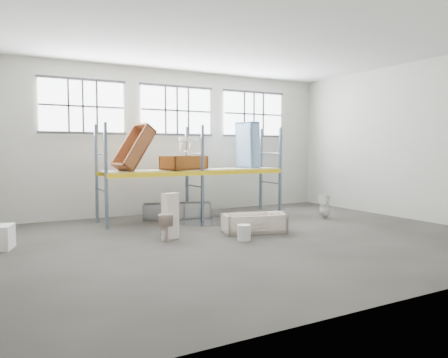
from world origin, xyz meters
TOP-DOWN VIEW (x-y plane):
  - floor at (0.00, 0.00)m, footprint 12.00×10.00m
  - ceiling at (0.00, 0.00)m, footprint 12.00×10.00m
  - wall_back at (0.00, 5.05)m, footprint 12.00×0.10m
  - wall_front at (0.00, -5.05)m, footprint 12.00×0.10m
  - wall_right at (6.05, 0.00)m, footprint 0.10×10.00m
  - window_left at (-3.20, 4.94)m, footprint 2.60×0.04m
  - window_mid at (0.00, 4.94)m, footprint 2.60×0.04m
  - window_right at (3.20, 4.94)m, footprint 2.60×0.04m
  - rack_upright_la at (-3.00, 2.90)m, footprint 0.08×0.08m
  - rack_upright_lb at (-3.00, 4.10)m, footprint 0.08×0.08m
  - rack_upright_ma at (0.00, 2.90)m, footprint 0.08×0.08m
  - rack_upright_mb at (0.00, 4.10)m, footprint 0.08×0.08m
  - rack_upright_ra at (3.00, 2.90)m, footprint 0.08×0.08m
  - rack_upright_rb at (3.00, 4.10)m, footprint 0.08×0.08m
  - rack_beam_front at (0.00, 2.90)m, footprint 6.00×0.10m
  - rack_beam_back at (0.00, 4.10)m, footprint 6.00×0.10m
  - shelf_deck at (0.00, 3.50)m, footprint 5.90×1.10m
  - wet_patch at (0.00, 2.70)m, footprint 1.80×1.80m
  - bathtub_beige at (0.40, 0.52)m, footprint 1.81×1.15m
  - cistern_spare at (1.14, 0.55)m, footprint 0.46×0.23m
  - sink_in_tub at (0.23, 0.73)m, footprint 0.48×0.48m
  - toilet_beige at (-2.05, 0.85)m, footprint 0.54×0.74m
  - cistern_tall at (-1.91, 0.83)m, footprint 0.42×0.33m
  - toilet_white at (3.72, 1.41)m, footprint 0.45×0.44m
  - steel_tub_left at (-0.96, 3.82)m, footprint 1.47×1.03m
  - steel_tub_right at (-0.09, 3.64)m, footprint 1.48×1.09m
  - rust_tub_flat at (-0.39, 3.42)m, footprint 1.67×1.23m
  - rust_tub_tilted at (-2.02, 3.45)m, footprint 1.36×1.01m
  - sink_on_shelf at (-0.28, 3.35)m, footprint 0.70×0.57m
  - blue_tub_upright at (2.12, 3.63)m, footprint 0.69×0.86m
  - bucket at (-0.41, -0.26)m, footprint 0.34×0.34m

SIDE VIEW (x-z plane):
  - floor at x=0.00m, z-range -0.10..0.00m
  - wet_patch at x=0.00m, z-range 0.00..0.00m
  - sink_in_tub at x=0.23m, z-range 0.09..0.23m
  - bucket at x=-0.41m, z-range 0.00..0.39m
  - steel_tub_left at x=-0.96m, z-range 0.00..0.49m
  - bathtub_beige at x=0.40m, z-range 0.00..0.49m
  - steel_tub_right at x=-0.09m, z-range 0.00..0.49m
  - cistern_spare at x=1.14m, z-range 0.06..0.50m
  - toilet_beige at x=-2.05m, z-range 0.00..0.67m
  - toilet_white at x=3.72m, z-range 0.00..0.79m
  - cistern_tall at x=-1.91m, z-range 0.00..1.15m
  - rack_upright_la at x=-3.00m, z-range 0.00..3.00m
  - rack_upright_lb at x=-3.00m, z-range 0.00..3.00m
  - rack_upright_ma at x=0.00m, z-range 0.00..3.00m
  - rack_upright_mb at x=0.00m, z-range 0.00..3.00m
  - rack_upright_ra at x=3.00m, z-range 0.00..3.00m
  - rack_upright_rb at x=3.00m, z-range 0.00..3.00m
  - rack_beam_front at x=0.00m, z-range 1.43..1.57m
  - rack_beam_back at x=0.00m, z-range 1.43..1.57m
  - shelf_deck at x=0.00m, z-range 1.57..1.59m
  - rust_tub_flat at x=-0.39m, z-range 1.61..2.03m
  - sink_on_shelf at x=-0.28m, z-range 1.81..2.38m
  - rust_tub_tilted at x=-2.02m, z-range 1.56..3.03m
  - blue_tub_upright at x=2.12m, z-range 1.59..3.20m
  - wall_back at x=0.00m, z-range 0.00..5.00m
  - wall_front at x=0.00m, z-range 0.00..5.00m
  - wall_right at x=6.05m, z-range 0.00..5.00m
  - window_left at x=-3.20m, z-range 2.80..4.40m
  - window_mid at x=0.00m, z-range 2.80..4.40m
  - window_right at x=3.20m, z-range 2.80..4.40m
  - ceiling at x=0.00m, z-range 5.00..5.10m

